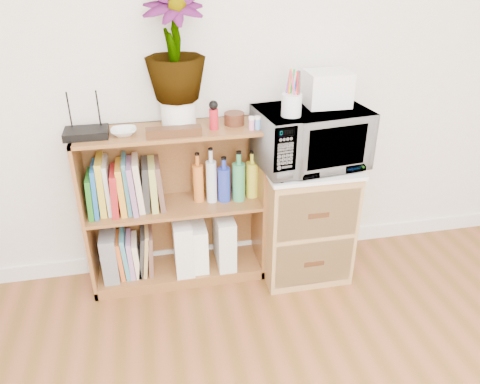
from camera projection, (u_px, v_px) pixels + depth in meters
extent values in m
cube|color=white|center=(232.00, 248.00, 3.05)|extent=(4.00, 0.02, 0.10)
cube|color=brown|center=(175.00, 208.00, 2.67)|extent=(1.00, 0.30, 0.95)
cube|color=#9E7542|center=(303.00, 220.00, 2.80)|extent=(0.50, 0.45, 0.70)
imported|color=white|center=(310.00, 137.00, 2.54)|extent=(0.62, 0.46, 0.32)
cylinder|color=white|center=(291.00, 105.00, 2.34)|extent=(0.10, 0.10, 0.11)
cube|color=white|center=(327.00, 88.00, 2.48)|extent=(0.23, 0.19, 0.18)
cube|color=black|center=(86.00, 133.00, 2.35)|extent=(0.22, 0.15, 0.04)
imported|color=silver|center=(124.00, 132.00, 2.37)|extent=(0.13, 0.13, 0.03)
cylinder|color=white|center=(179.00, 114.00, 2.44)|extent=(0.18, 0.18, 0.15)
imported|color=#2A692F|center=(174.00, 46.00, 2.28)|extent=(0.30, 0.30, 0.54)
cube|color=#3C2210|center=(174.00, 132.00, 2.35)|extent=(0.28, 0.07, 0.04)
cylinder|color=red|center=(214.00, 119.00, 2.43)|extent=(0.05, 0.05, 0.11)
cylinder|color=#3C1D10|center=(234.00, 119.00, 2.50)|extent=(0.11, 0.11, 0.06)
cube|color=pink|center=(258.00, 124.00, 2.43)|extent=(0.12, 0.04, 0.06)
cube|color=slate|center=(110.00, 253.00, 2.72)|extent=(0.09, 0.23, 0.29)
cube|color=white|center=(183.00, 243.00, 2.78)|extent=(0.11, 0.27, 0.33)
cube|color=white|center=(199.00, 245.00, 2.80)|extent=(0.09, 0.23, 0.29)
cube|color=silver|center=(224.00, 239.00, 2.82)|extent=(0.10, 0.26, 0.33)
cube|color=#1F6A1C|center=(91.00, 194.00, 2.52)|extent=(0.04, 0.20, 0.23)
cube|color=#1A56A1|center=(96.00, 189.00, 2.52)|extent=(0.03, 0.20, 0.28)
cube|color=gold|center=(102.00, 186.00, 2.52)|extent=(0.04, 0.20, 0.31)
cube|color=beige|center=(108.00, 187.00, 2.53)|extent=(0.02, 0.20, 0.29)
cube|color=maroon|center=(115.00, 190.00, 2.54)|extent=(0.05, 0.20, 0.25)
cube|color=orange|center=(122.00, 187.00, 2.54)|extent=(0.04, 0.20, 0.28)
cube|color=teal|center=(127.00, 184.00, 2.54)|extent=(0.03, 0.20, 0.31)
cube|color=#906395|center=(132.00, 185.00, 2.55)|extent=(0.04, 0.20, 0.29)
cube|color=beige|center=(139.00, 184.00, 2.55)|extent=(0.04, 0.20, 0.30)
cube|color=#2A2A2A|center=(146.00, 186.00, 2.57)|extent=(0.05, 0.20, 0.27)
cube|color=#ABB252|center=(153.00, 185.00, 2.57)|extent=(0.04, 0.20, 0.27)
cube|color=brown|center=(160.00, 184.00, 2.58)|extent=(0.04, 0.20, 0.27)
cylinder|color=orange|center=(199.00, 180.00, 2.62)|extent=(0.06, 0.06, 0.29)
cylinder|color=silver|center=(211.00, 176.00, 2.62)|extent=(0.06, 0.06, 0.32)
cylinder|color=#2435A8|center=(224.00, 179.00, 2.65)|extent=(0.07, 0.07, 0.26)
cylinder|color=#37975B|center=(238.00, 176.00, 2.65)|extent=(0.07, 0.07, 0.29)
cylinder|color=gold|center=(253.00, 176.00, 2.67)|extent=(0.07, 0.07, 0.27)
cylinder|color=silver|center=(267.00, 172.00, 2.68)|extent=(0.07, 0.07, 0.30)
cube|color=orange|center=(121.00, 255.00, 2.74)|extent=(0.04, 0.19, 0.25)
cube|color=teal|center=(125.00, 253.00, 2.74)|extent=(0.04, 0.19, 0.27)
cube|color=#A973AC|center=(131.00, 254.00, 2.75)|extent=(0.03, 0.19, 0.25)
cube|color=beige|center=(137.00, 255.00, 2.76)|extent=(0.04, 0.19, 0.23)
cube|color=#292929|center=(141.00, 251.00, 2.76)|extent=(0.06, 0.19, 0.27)
cube|color=tan|center=(146.00, 250.00, 2.76)|extent=(0.06, 0.19, 0.28)
cube|color=brown|center=(150.00, 251.00, 2.77)|extent=(0.04, 0.19, 0.27)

